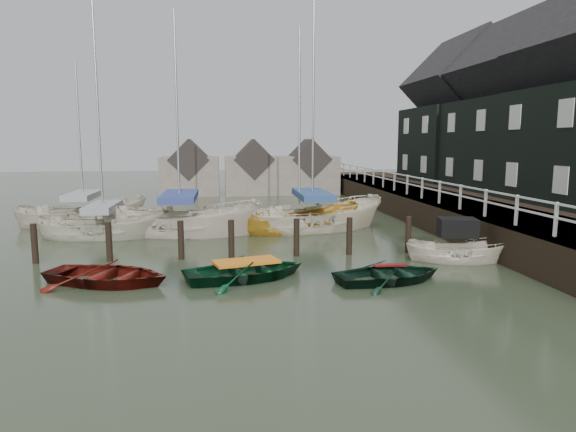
{
  "coord_description": "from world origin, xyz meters",
  "views": [
    {
      "loc": [
        -1.49,
        -15.45,
        4.23
      ],
      "look_at": [
        0.97,
        3.72,
        1.4
      ],
      "focal_mm": 32.0,
      "sensor_mm": 36.0,
      "label": 1
    }
  ],
  "objects": [
    {
      "name": "quay_houses",
      "position": [
        14.99,
        8.66,
        5.68
      ],
      "size": [
        6.52,
        28.14,
        10.01
      ],
      "color": "black",
      "rests_on": "ground"
    },
    {
      "name": "mooring_pilings",
      "position": [
        -1.11,
        3.0,
        0.5
      ],
      "size": [
        13.72,
        0.22,
        1.8
      ],
      "color": "black",
      "rests_on": "ground"
    },
    {
      "name": "motorboat",
      "position": [
        6.8,
        1.46,
        0.12
      ],
      "size": [
        3.93,
        2.18,
        2.22
      ],
      "rotation": [
        0.0,
        0.0,
        1.35
      ],
      "color": "beige",
      "rests_on": "ground"
    },
    {
      "name": "ground",
      "position": [
        0.0,
        0.0,
        0.0
      ],
      "size": [
        120.0,
        120.0,
        0.0
      ],
      "primitive_type": "plane",
      "color": "#283421",
      "rests_on": "ground"
    },
    {
      "name": "rowboat_green",
      "position": [
        -0.8,
        0.04,
        0.0
      ],
      "size": [
        4.42,
        3.66,
        0.79
      ],
      "primitive_type": "imported",
      "rotation": [
        0.0,
        0.0,
        1.84
      ],
      "color": "#08311A",
      "rests_on": "ground"
    },
    {
      "name": "sailboat_b",
      "position": [
        -3.44,
        8.23,
        0.06
      ],
      "size": [
        8.05,
        4.57,
        11.36
      ],
      "rotation": [
        0.0,
        0.0,
        1.33
      ],
      "color": "beige",
      "rests_on": "ground"
    },
    {
      "name": "land_strip",
      "position": [
        15.0,
        10.0,
        0.0
      ],
      "size": [
        14.0,
        38.0,
        1.5
      ],
      "primitive_type": "cube",
      "color": "black",
      "rests_on": "ground"
    },
    {
      "name": "rowboat_red",
      "position": [
        -4.95,
        0.03,
        0.0
      ],
      "size": [
        4.57,
        3.95,
        0.8
      ],
      "primitive_type": "imported",
      "rotation": [
        0.0,
        0.0,
        1.2
      ],
      "color": "#50110B",
      "rests_on": "ground"
    },
    {
      "name": "sailboat_d",
      "position": [
        2.79,
        8.6,
        0.06
      ],
      "size": [
        7.82,
        4.33,
        13.62
      ],
      "rotation": [
        0.0,
        0.0,
        1.79
      ],
      "color": "beige",
      "rests_on": "ground"
    },
    {
      "name": "sailboat_c",
      "position": [
        2.1,
        8.31,
        0.01
      ],
      "size": [
        6.48,
        3.51,
        10.46
      ],
      "rotation": [
        0.0,
        0.0,
        1.78
      ],
      "color": "gold",
      "rests_on": "ground"
    },
    {
      "name": "rowboat_dkgreen",
      "position": [
        3.51,
        -0.83,
        0.0
      ],
      "size": [
        3.83,
        3.05,
        0.71
      ],
      "primitive_type": "imported",
      "rotation": [
        0.0,
        0.0,
        1.75
      ],
      "color": "black",
      "rests_on": "ground"
    },
    {
      "name": "sailboat_e",
      "position": [
        -8.59,
        11.79,
        0.06
      ],
      "size": [
        6.81,
        4.46,
        9.42
      ],
      "rotation": [
        0.0,
        0.0,
        1.92
      ],
      "color": "beige",
      "rests_on": "ground"
    },
    {
      "name": "sailboat_a",
      "position": [
        -6.73,
        7.82,
        0.07
      ],
      "size": [
        5.85,
        2.44,
        11.14
      ],
      "rotation": [
        0.0,
        0.0,
        1.52
      ],
      "color": "beige",
      "rests_on": "ground"
    },
    {
      "name": "far_sheds",
      "position": [
        0.83,
        26.0,
        1.86
      ],
      "size": [
        14.0,
        4.08,
        4.39
      ],
      "color": "#665B51",
      "rests_on": "ground"
    },
    {
      "name": "pier",
      "position": [
        9.48,
        10.0,
        0.71
      ],
      "size": [
        3.04,
        32.0,
        2.7
      ],
      "color": "black",
      "rests_on": "ground"
    }
  ]
}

